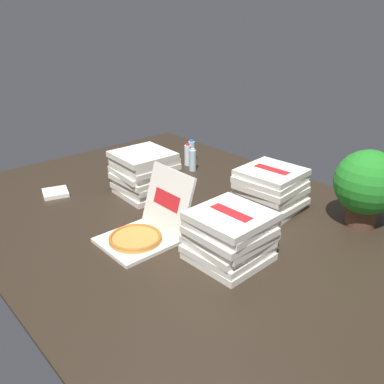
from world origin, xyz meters
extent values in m
cube|color=#2D2319|center=(0.00, 0.00, -0.01)|extent=(3.20, 2.40, 0.02)
cube|color=silver|center=(0.14, -0.44, 0.01)|extent=(0.38, 0.38, 0.02)
cylinder|color=#C6893D|center=(0.14, -0.44, 0.03)|extent=(0.32, 0.32, 0.02)
torus|color=#A96324|center=(0.14, -0.44, 0.04)|extent=(0.31, 0.31, 0.02)
cube|color=silver|center=(0.14, -0.19, 0.21)|extent=(0.38, 0.13, 0.37)
cube|color=red|center=(0.14, -0.20, 0.21)|extent=(0.23, 0.03, 0.09)
cube|color=silver|center=(0.62, -0.15, 0.02)|extent=(0.39, 0.39, 0.04)
cube|color=red|center=(0.62, -0.15, 0.04)|extent=(0.25, 0.08, 0.00)
cube|color=silver|center=(0.61, -0.15, 0.06)|extent=(0.40, 0.40, 0.04)
cube|color=silver|center=(0.61, -0.14, 0.10)|extent=(0.40, 0.40, 0.04)
cube|color=silver|center=(0.62, -0.13, 0.14)|extent=(0.39, 0.39, 0.04)
cube|color=silver|center=(0.62, -0.15, 0.18)|extent=(0.38, 0.38, 0.04)
cube|color=silver|center=(0.62, -0.13, 0.22)|extent=(0.41, 0.41, 0.04)
cube|color=red|center=(0.62, -0.13, 0.25)|extent=(0.25, 0.09, 0.00)
cube|color=silver|center=(0.62, -0.14, 0.27)|extent=(0.40, 0.40, 0.04)
cube|color=red|center=(0.62, -0.14, 0.29)|extent=(0.25, 0.08, 0.00)
cube|color=silver|center=(0.37, 0.53, 0.02)|extent=(0.43, 0.43, 0.04)
cube|color=silver|center=(0.39, 0.53, 0.06)|extent=(0.40, 0.40, 0.04)
cube|color=silver|center=(0.37, 0.53, 0.10)|extent=(0.40, 0.40, 0.04)
cube|color=silver|center=(0.38, 0.53, 0.14)|extent=(0.40, 0.40, 0.04)
cube|color=red|center=(0.38, 0.53, 0.16)|extent=(0.25, 0.08, 0.00)
cube|color=silver|center=(0.38, 0.52, 0.18)|extent=(0.42, 0.42, 0.04)
cube|color=red|center=(0.38, 0.52, 0.21)|extent=(0.25, 0.09, 0.00)
cube|color=silver|center=(0.37, 0.52, 0.22)|extent=(0.42, 0.42, 0.04)
cube|color=silver|center=(0.37, 0.53, 0.27)|extent=(0.41, 0.41, 0.04)
cube|color=red|center=(0.37, 0.53, 0.29)|extent=(0.25, 0.09, 0.00)
cube|color=silver|center=(-0.40, 0.03, 0.02)|extent=(0.40, 0.40, 0.04)
cube|color=silver|center=(-0.42, 0.04, 0.06)|extent=(0.39, 0.39, 0.04)
cube|color=silver|center=(-0.40, 0.04, 0.10)|extent=(0.39, 0.39, 0.04)
cube|color=silver|center=(-0.41, 0.02, 0.14)|extent=(0.39, 0.39, 0.04)
cube|color=red|center=(-0.41, 0.02, 0.16)|extent=(0.25, 0.07, 0.00)
cube|color=silver|center=(-0.42, 0.02, 0.18)|extent=(0.42, 0.42, 0.04)
cube|color=silver|center=(-0.40, 0.03, 0.22)|extent=(0.40, 0.40, 0.04)
cube|color=red|center=(-0.40, 0.03, 0.25)|extent=(0.25, 0.08, 0.00)
cube|color=silver|center=(-0.41, 0.03, 0.27)|extent=(0.40, 0.40, 0.04)
cube|color=red|center=(-0.41, 0.03, 0.29)|extent=(0.25, 0.08, 0.00)
cube|color=silver|center=(-0.41, 0.02, 0.31)|extent=(0.40, 0.40, 0.04)
cylinder|color=silver|center=(-0.72, 0.78, 0.09)|extent=(0.06, 0.06, 0.18)
cylinder|color=blue|center=(-0.72, 0.78, 0.19)|extent=(0.03, 0.03, 0.02)
cylinder|color=silver|center=(-0.53, 0.62, 0.09)|extent=(0.06, 0.06, 0.18)
cylinder|color=white|center=(-0.53, 0.62, 0.19)|extent=(0.03, 0.03, 0.02)
cylinder|color=white|center=(-0.66, 0.68, 0.09)|extent=(0.06, 0.06, 0.18)
cylinder|color=red|center=(-0.66, 0.68, 0.19)|extent=(0.03, 0.03, 0.02)
cylinder|color=#513323|center=(0.91, 0.77, 0.06)|extent=(0.18, 0.18, 0.13)
sphere|color=#227E23|center=(0.91, 0.77, 0.30)|extent=(0.40, 0.40, 0.40)
cube|color=white|center=(-0.84, -0.49, 0.02)|extent=(0.22, 0.22, 0.03)
camera|label=1|loc=(1.91, -1.57, 1.26)|focal=37.97mm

